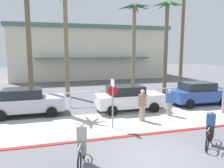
{
  "coord_description": "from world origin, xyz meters",
  "views": [
    {
      "loc": [
        -3.64,
        -7.22,
        4.01
      ],
      "look_at": [
        0.07,
        6.0,
        1.93
      ],
      "focal_mm": 35.7,
      "sensor_mm": 36.0,
      "label": 1
    }
  ],
  "objects": [
    {
      "name": "pedestrian_1",
      "position": [
        1.35,
        4.17,
        0.85
      ],
      "size": [
        0.47,
        0.45,
        1.82
      ],
      "color": "gray",
      "rests_on": "ground"
    },
    {
      "name": "building_backdrop",
      "position": [
        2.13,
        26.29,
        3.7
      ],
      "size": [
        22.02,
        10.0,
        7.36
      ],
      "color": "beige",
      "rests_on": "ground"
    },
    {
      "name": "palm_tree_5",
      "position": [
        6.69,
        11.27,
        6.1
      ],
      "size": [
        2.72,
        3.13,
        8.4
      ],
      "color": "brown",
      "rests_on": "ground"
    },
    {
      "name": "car_white_2",
      "position": [
        1.32,
        6.46,
        0.87
      ],
      "size": [
        4.4,
        2.02,
        1.69
      ],
      "color": "white",
      "rests_on": "ground"
    },
    {
      "name": "rail_fence",
      "position": [
        0.0,
        8.5,
        0.84
      ],
      "size": [
        18.49,
        0.08,
        1.04
      ],
      "color": "white",
      "rests_on": "ground"
    },
    {
      "name": "car_silver_1",
      "position": [
        -5.1,
        7.15,
        0.87
      ],
      "size": [
        4.4,
        2.02,
        1.69
      ],
      "color": "#B2B7BC",
      "rests_on": "ground"
    },
    {
      "name": "palm_tree_2",
      "position": [
        -4.99,
        10.23,
        7.29
      ],
      "size": [
        2.89,
        3.11,
        10.04
      ],
      "color": "brown",
      "rests_on": "ground"
    },
    {
      "name": "cyclist_blue_0",
      "position": [
        -2.65,
        0.24,
        0.69
      ],
      "size": [
        0.57,
        1.76,
        1.5
      ],
      "color": "black",
      "rests_on": "ground"
    },
    {
      "name": "sidewalk_strip",
      "position": [
        0.0,
        4.2,
        0.01
      ],
      "size": [
        44.0,
        4.0,
        0.02
      ],
      "primitive_type": "cube",
      "color": "beige",
      "rests_on": "ground"
    },
    {
      "name": "cyclist_red_1",
      "position": [
        2.8,
        0.33,
        0.69
      ],
      "size": [
        1.37,
        1.28,
        1.5
      ],
      "color": "black",
      "rests_on": "ground"
    },
    {
      "name": "pedestrian_0",
      "position": [
        3.39,
        4.7,
        0.76
      ],
      "size": [
        0.41,
        0.46,
        1.66
      ],
      "color": "gray",
      "rests_on": "ground"
    },
    {
      "name": "stop_sign_bike_lane",
      "position": [
        -0.61,
        3.46,
        1.68
      ],
      "size": [
        0.52,
        0.56,
        2.56
      ],
      "color": "gray",
      "rests_on": "ground"
    },
    {
      "name": "curb_paint",
      "position": [
        0.0,
        2.2,
        0.01
      ],
      "size": [
        44.0,
        0.24,
        0.03
      ],
      "primitive_type": "cube",
      "color": "maroon",
      "rests_on": "ground"
    },
    {
      "name": "palm_tree_4",
      "position": [
        4.34,
        13.25,
        6.14
      ],
      "size": [
        3.21,
        2.94,
        8.39
      ],
      "color": "#846B4C",
      "rests_on": "ground"
    },
    {
      "name": "ground_plane",
      "position": [
        0.0,
        10.0,
        0.0
      ],
      "size": [
        80.0,
        80.0,
        0.0
      ],
      "primitive_type": "plane",
      "color": "#5B5B60"
    },
    {
      "name": "palm_tree_6",
      "position": [
        9.91,
        13.69,
        7.3
      ],
      "size": [
        3.39,
        3.17,
        9.82
      ],
      "color": "brown",
      "rests_on": "ground"
    },
    {
      "name": "palm_tree_3",
      "position": [
        -2.24,
        12.28,
        6.35
      ],
      "size": [
        3.0,
        2.99,
        8.81
      ],
      "color": "#846B4C",
      "rests_on": "ground"
    },
    {
      "name": "car_blue_3",
      "position": [
        6.94,
        6.62,
        0.87
      ],
      "size": [
        4.4,
        2.02,
        1.69
      ],
      "color": "#284793",
      "rests_on": "ground"
    }
  ]
}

